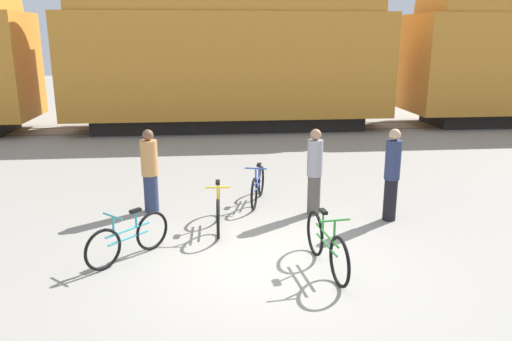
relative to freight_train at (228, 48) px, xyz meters
name	(u,v)px	position (x,y,z in m)	size (l,w,h in m)	color
ground_plane	(266,261)	(0.00, -11.94, -3.06)	(80.00, 80.00, 0.00)	gray
freight_train	(228,48)	(0.00, 0.00, 0.00)	(38.61, 3.13, 5.82)	black
rail_near	(230,132)	(0.00, -0.72, -3.05)	(50.61, 0.07, 0.01)	#4C4238
rail_far	(229,125)	(0.00, 0.72, -3.05)	(50.61, 0.07, 0.01)	#4C4238
bicycle_yellow	(218,209)	(-0.72, -10.41, -2.68)	(0.46, 1.70, 0.90)	black
bicycle_teal	(129,239)	(-2.19, -11.63, -2.70)	(1.17, 1.22, 0.83)	black
bicycle_blue	(258,186)	(0.18, -8.99, -2.70)	(0.53, 1.62, 0.85)	black
bicycle_green	(326,245)	(0.89, -12.30, -2.66)	(0.46, 1.83, 0.93)	black
person_in_grey	(315,171)	(1.23, -9.81, -2.17)	(0.31, 0.31, 1.75)	#514C47
person_in_navy	(392,174)	(2.64, -10.32, -2.13)	(0.30, 0.30, 1.82)	black
person_in_tan	(150,171)	(-2.06, -9.34, -2.20)	(0.34, 0.34, 1.71)	#283351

